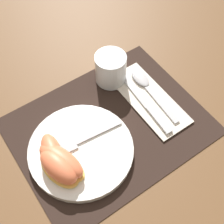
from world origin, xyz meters
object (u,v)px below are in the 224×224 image
at_px(citrus_wedge_2, 59,167).
at_px(citrus_wedge_0, 53,155).
at_px(knife, 145,103).
at_px(spoon, 146,85).
at_px(citrus_wedge_1, 61,161).
at_px(fork, 79,141).
at_px(plate, 81,150).
at_px(juice_glass, 111,70).

bearing_deg(citrus_wedge_2, citrus_wedge_0, 82.35).
relative_size(knife, spoon, 1.12).
relative_size(knife, citrus_wedge_2, 1.90).
distance_m(citrus_wedge_1, citrus_wedge_2, 0.01).
height_order(knife, spoon, spoon).
bearing_deg(citrus_wedge_1, citrus_wedge_0, 107.27).
bearing_deg(knife, citrus_wedge_2, -170.98).
bearing_deg(spoon, fork, -168.36).
bearing_deg(citrus_wedge_0, knife, 2.26).
height_order(knife, fork, fork).
bearing_deg(citrus_wedge_2, spoon, 15.81).
xyz_separation_m(fork, citrus_wedge_0, (-0.06, -0.01, 0.01)).
bearing_deg(fork, plate, -106.64).
distance_m(fork, citrus_wedge_0, 0.07).
height_order(spoon, citrus_wedge_1, citrus_wedge_1).
xyz_separation_m(spoon, citrus_wedge_0, (-0.29, -0.05, 0.02)).
xyz_separation_m(knife, fork, (-0.19, -0.00, 0.01)).
bearing_deg(juice_glass, citrus_wedge_2, -146.77).
relative_size(juice_glass, citrus_wedge_1, 0.63).
bearing_deg(fork, citrus_wedge_0, -174.92).
height_order(knife, citrus_wedge_1, citrus_wedge_1).
relative_size(plate, fork, 1.26).
relative_size(juice_glass, fork, 0.43).
height_order(spoon, citrus_wedge_0, citrus_wedge_0).
bearing_deg(citrus_wedge_0, citrus_wedge_1, -72.73).
bearing_deg(knife, fork, -178.68).
bearing_deg(juice_glass, citrus_wedge_0, -151.95).
bearing_deg(knife, juice_glass, 101.78).
distance_m(plate, fork, 0.02).
relative_size(fork, citrus_wedge_0, 1.57).
distance_m(plate, knife, 0.20).
xyz_separation_m(juice_glass, citrus_wedge_1, (-0.23, -0.15, -0.00)).
height_order(citrus_wedge_0, citrus_wedge_2, citrus_wedge_2).
height_order(juice_glass, citrus_wedge_1, juice_glass).
bearing_deg(plate, knife, 6.24).
height_order(citrus_wedge_1, citrus_wedge_2, citrus_wedge_2).
bearing_deg(plate, juice_glass, 37.95).
xyz_separation_m(plate, citrus_wedge_0, (-0.06, 0.01, 0.02)).
relative_size(fork, citrus_wedge_2, 1.65).
xyz_separation_m(plate, fork, (0.01, 0.02, 0.01)).
xyz_separation_m(juice_glass, citrus_wedge_2, (-0.24, -0.16, 0.00)).
relative_size(juice_glass, spoon, 0.42).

